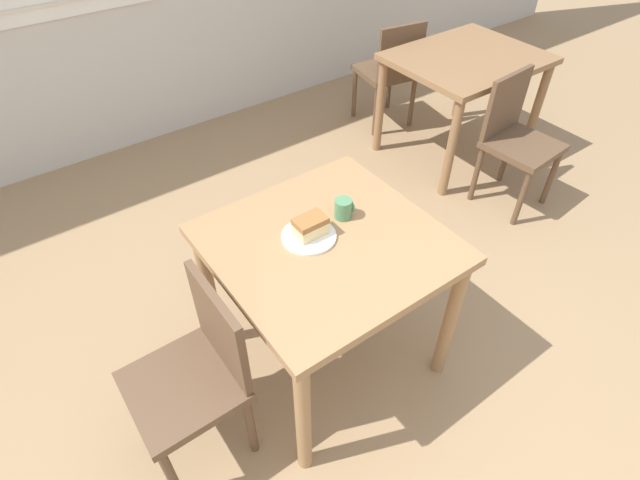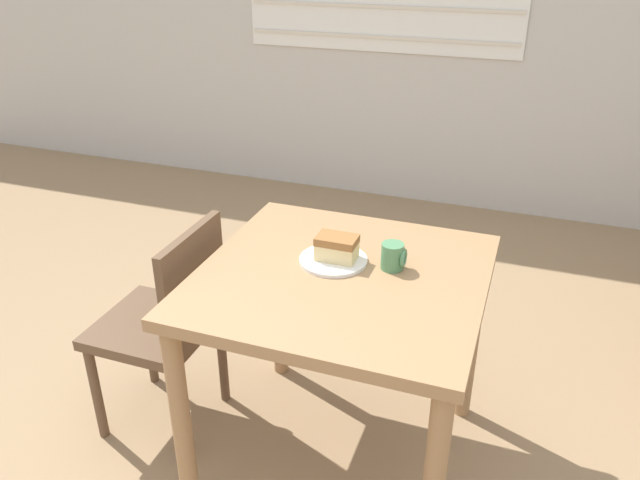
% 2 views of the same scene
% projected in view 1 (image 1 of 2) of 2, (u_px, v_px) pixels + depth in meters
% --- Properties ---
extents(ground_plane, '(14.00, 14.00, 0.00)m').
position_uv_depth(ground_plane, '(387.00, 464.00, 2.06)').
color(ground_plane, '#997A56').
extents(dining_table_near, '(0.87, 0.85, 0.76)m').
position_uv_depth(dining_table_near, '(327.00, 262.00, 2.02)').
color(dining_table_near, '#9E754C').
rests_on(dining_table_near, ground_plane).
extents(dining_table_far, '(0.97, 0.79, 0.73)m').
position_uv_depth(dining_table_far, '(465.00, 72.00, 3.37)').
color(dining_table_far, olive).
rests_on(dining_table_far, ground_plane).
extents(chair_near_window, '(0.39, 0.39, 0.83)m').
position_uv_depth(chair_near_window, '(197.00, 373.00, 1.85)').
color(chair_near_window, brown).
rests_on(chair_near_window, ground_plane).
extents(chair_far_corner, '(0.43, 0.43, 0.83)m').
position_uv_depth(chair_far_corner, '(516.00, 137.00, 3.07)').
color(chair_far_corner, brown).
rests_on(chair_far_corner, ground_plane).
extents(chair_far_opposite, '(0.45, 0.45, 0.83)m').
position_uv_depth(chair_far_opposite, '(390.00, 70.00, 3.78)').
color(chair_far_opposite, brown).
rests_on(chair_far_opposite, ground_plane).
extents(plate, '(0.22, 0.22, 0.01)m').
position_uv_depth(plate, '(309.00, 236.00, 1.95)').
color(plate, white).
rests_on(plate, dining_table_near).
extents(cake_slice, '(0.13, 0.08, 0.08)m').
position_uv_depth(cake_slice, '(310.00, 226.00, 1.93)').
color(cake_slice, '#E5CC89').
rests_on(cake_slice, plate).
extents(coffee_mug, '(0.08, 0.07, 0.08)m').
position_uv_depth(coffee_mug, '(344.00, 208.00, 2.02)').
color(coffee_mug, '#4C8456').
rests_on(coffee_mug, dining_table_near).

